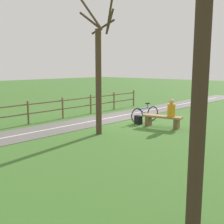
{
  "coord_description": "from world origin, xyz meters",
  "views": [
    {
      "loc": [
        -7.75,
        10.03,
        2.45
      ],
      "look_at": [
        -1.38,
        2.85,
        0.87
      ],
      "focal_mm": 43.94,
      "sensor_mm": 36.0,
      "label": 1
    }
  ],
  "objects": [
    {
      "name": "fence_roadside",
      "position": [
        2.71,
        1.85,
        0.6
      ],
      "size": [
        0.19,
        11.25,
        1.01
      ],
      "rotation": [
        0.0,
        0.0,
        1.56
      ],
      "color": "brown",
      "rests_on": "ground_plane"
    },
    {
      "name": "tree_far_left",
      "position": [
        -6.22,
        6.55,
        2.5
      ],
      "size": [
        1.35,
        1.34,
        5.73
      ],
      "color": "#38281E",
      "rests_on": "ground_plane"
    },
    {
      "name": "bench",
      "position": [
        -1.98,
        0.43,
        0.33
      ],
      "size": [
        1.66,
        0.73,
        0.49
      ],
      "rotation": [
        0.0,
        0.0,
        0.2
      ],
      "color": "#937047",
      "rests_on": "ground_plane"
    },
    {
      "name": "person_seated",
      "position": [
        -2.34,
        0.36,
        0.8
      ],
      "size": [
        0.37,
        0.37,
        0.7
      ],
      "rotation": [
        0.0,
        0.0,
        0.2
      ],
      "color": "orange",
      "rests_on": "bench"
    },
    {
      "name": "backpack",
      "position": [
        -0.84,
        0.52,
        0.18
      ],
      "size": [
        0.41,
        0.36,
        0.36
      ],
      "rotation": [
        0.0,
        0.0,
        2.72
      ],
      "color": "black",
      "rests_on": "ground_plane"
    },
    {
      "name": "tree_near_bench",
      "position": [
        -0.83,
        2.95,
        2.25
      ],
      "size": [
        1.22,
        1.2,
        4.88
      ],
      "color": "#473323",
      "rests_on": "ground_plane"
    },
    {
      "name": "path_centre_line",
      "position": [
        1.16,
        4.0,
        0.02
      ],
      "size": [
        1.34,
        31.98,
        0.0
      ],
      "primitive_type": "cube",
      "rotation": [
        0.0,
        0.0,
        -0.04
      ],
      "color": "silver",
      "rests_on": "paved_path"
    },
    {
      "name": "ground_plane",
      "position": [
        0.0,
        0.0,
        0.0
      ],
      "size": [
        80.0,
        80.0,
        0.0
      ],
      "primitive_type": "plane",
      "color": "#3D6B28"
    },
    {
      "name": "paved_path",
      "position": [
        1.16,
        4.0,
        0.01
      ],
      "size": [
        3.27,
        36.05,
        0.02
      ],
      "primitive_type": "cube",
      "rotation": [
        0.0,
        0.0,
        -0.04
      ],
      "color": "#66605E",
      "rests_on": "ground_plane"
    },
    {
      "name": "bicycle",
      "position": [
        -0.77,
        -0.07,
        0.36
      ],
      "size": [
        0.38,
        1.61,
        0.85
      ],
      "rotation": [
        0.0,
        0.0,
        1.37
      ],
      "color": "black",
      "rests_on": "ground_plane"
    }
  ]
}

